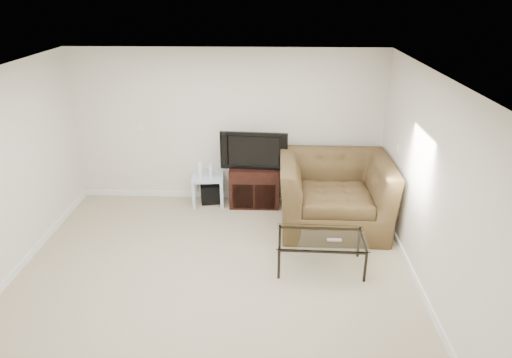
{
  "coord_description": "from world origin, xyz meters",
  "views": [
    {
      "loc": [
        0.69,
        -4.56,
        3.39
      ],
      "look_at": [
        0.5,
        1.2,
        0.9
      ],
      "focal_mm": 32.0,
      "sensor_mm": 36.0,
      "label": 1
    }
  ],
  "objects_px": {
    "recliner": "(335,182)",
    "subwoofer": "(210,192)",
    "television": "(254,149)",
    "side_table": "(208,189)",
    "tv_stand": "(255,185)",
    "coffee_table": "(320,252)"
  },
  "relations": [
    {
      "from": "subwoofer",
      "to": "recliner",
      "type": "relative_size",
      "value": 0.19
    },
    {
      "from": "television",
      "to": "subwoofer",
      "type": "height_order",
      "value": "television"
    },
    {
      "from": "subwoofer",
      "to": "coffee_table",
      "type": "bearing_deg",
      "value": -48.49
    },
    {
      "from": "recliner",
      "to": "subwoofer",
      "type": "bearing_deg",
      "value": 160.71
    },
    {
      "from": "side_table",
      "to": "recliner",
      "type": "height_order",
      "value": "recliner"
    },
    {
      "from": "television",
      "to": "subwoofer",
      "type": "xyz_separation_m",
      "value": [
        -0.74,
        0.06,
        -0.8
      ]
    },
    {
      "from": "tv_stand",
      "to": "side_table",
      "type": "xyz_separation_m",
      "value": [
        -0.77,
        0.0,
        -0.09
      ]
    },
    {
      "from": "tv_stand",
      "to": "recliner",
      "type": "xyz_separation_m",
      "value": [
        1.2,
        -0.7,
        0.37
      ]
    },
    {
      "from": "tv_stand",
      "to": "subwoofer",
      "type": "xyz_separation_m",
      "value": [
        -0.74,
        0.02,
        -0.16
      ]
    },
    {
      "from": "recliner",
      "to": "coffee_table",
      "type": "relative_size",
      "value": 1.42
    },
    {
      "from": "coffee_table",
      "to": "television",
      "type": "bearing_deg",
      "value": 116.66
    },
    {
      "from": "subwoofer",
      "to": "tv_stand",
      "type": "bearing_deg",
      "value": -1.75
    },
    {
      "from": "television",
      "to": "recliner",
      "type": "distance_m",
      "value": 1.4
    },
    {
      "from": "television",
      "to": "subwoofer",
      "type": "relative_size",
      "value": 3.17
    },
    {
      "from": "television",
      "to": "recliner",
      "type": "bearing_deg",
      "value": -24.72
    },
    {
      "from": "tv_stand",
      "to": "subwoofer",
      "type": "bearing_deg",
      "value": 178.3
    },
    {
      "from": "recliner",
      "to": "side_table",
      "type": "bearing_deg",
      "value": 161.56
    },
    {
      "from": "subwoofer",
      "to": "side_table",
      "type": "bearing_deg",
      "value": -141.18
    },
    {
      "from": "tv_stand",
      "to": "side_table",
      "type": "distance_m",
      "value": 0.78
    },
    {
      "from": "television",
      "to": "tv_stand",
      "type": "bearing_deg",
      "value": 94.22
    },
    {
      "from": "side_table",
      "to": "subwoofer",
      "type": "bearing_deg",
      "value": 38.82
    },
    {
      "from": "television",
      "to": "recliner",
      "type": "xyz_separation_m",
      "value": [
        1.2,
        -0.67,
        -0.27
      ]
    }
  ]
}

